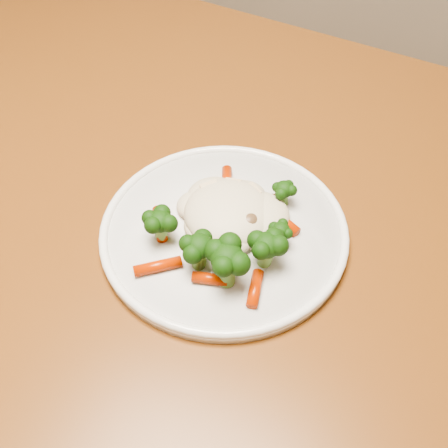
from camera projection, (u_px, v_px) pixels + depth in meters
name	position (u px, v px, depth m)	size (l,w,h in m)	color
dining_table	(228.00, 263.00, 0.72)	(1.36, 0.98, 0.75)	brown
plate	(224.00, 232.00, 0.62)	(0.27, 0.27, 0.01)	white
meal	(229.00, 224.00, 0.60)	(0.17, 0.19, 0.05)	beige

